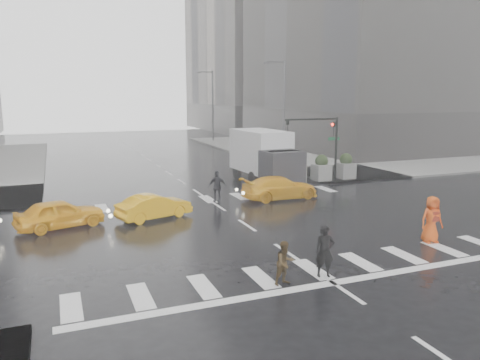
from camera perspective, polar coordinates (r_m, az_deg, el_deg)
name	(u,v)px	position (r m, az deg, el deg)	size (l,w,h in m)	color
ground	(247,225)	(21.99, 0.86, -5.56)	(120.00, 120.00, 0.00)	black
sidewalk_ne	(364,157)	(46.57, 14.92, 2.69)	(35.00, 35.00, 0.15)	slate
building_ne_far	(278,34)	(84.77, 4.66, 17.31)	(26.05, 26.05, 36.00)	#ADA296
road_markings	(247,225)	(21.99, 0.86, -5.55)	(18.00, 48.00, 0.01)	silver
traffic_signal_pole	(324,136)	(32.54, 10.20, 5.26)	(4.45, 0.42, 4.50)	black
street_lamp_near	(283,107)	(42.07, 5.21, 8.87)	(2.15, 0.22, 9.00)	#59595B
street_lamp_far	(212,103)	(60.58, -3.47, 9.36)	(2.15, 0.22, 9.00)	#59595B
planter_west	(296,170)	(31.98, 6.83, 1.22)	(1.10, 1.10, 1.80)	slate
planter_mid	(321,168)	(32.97, 9.89, 1.42)	(1.10, 1.10, 1.80)	slate
planter_east	(346,167)	(34.05, 12.76, 1.60)	(1.10, 1.10, 1.80)	slate
pedestrian_black	(325,231)	(15.83, 10.38, -6.17)	(1.22, 1.23, 2.43)	black
pedestrian_brown	(285,263)	(15.30, 5.50, -10.03)	(0.70, 0.55, 1.44)	#3F2E16
pedestrian_orange	(432,219)	(20.86, 22.33, -4.46)	(1.05, 0.78, 1.95)	#E94F10
pedestrian_far_a	(217,187)	(26.42, -2.79, -0.82)	(1.06, 0.65, 1.82)	black
pedestrian_far_b	(286,177)	(30.04, 5.68, 0.35)	(1.07, 0.59, 1.65)	black
taxi_front	(60,214)	(22.97, -21.10, -3.85)	(1.58, 3.92, 1.34)	#FEB00D
taxi_mid	(154,206)	(23.43, -10.42, -3.19)	(1.29, 3.71, 1.22)	#FEB00D
taxi_rear	(280,188)	(27.46, 4.87, -0.94)	(1.86, 4.04, 1.33)	#FEB00D
box_truck	(266,156)	(31.93, 3.17, 2.96)	(2.53, 6.76, 3.59)	silver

